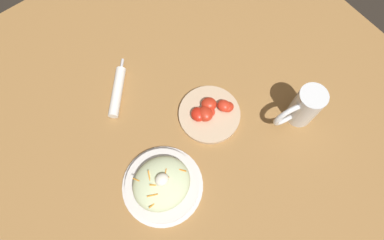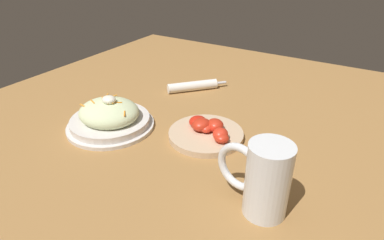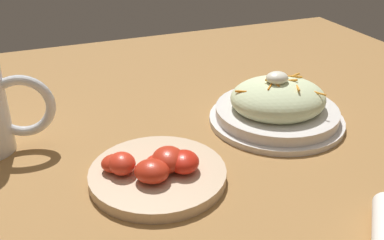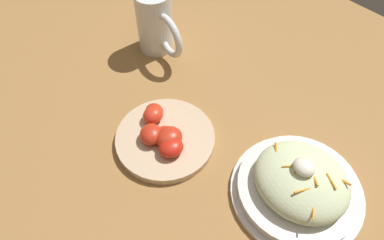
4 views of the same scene
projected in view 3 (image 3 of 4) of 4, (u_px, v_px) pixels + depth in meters
name	position (u px, v px, depth m)	size (l,w,h in m)	color
ground_plane	(199.00, 193.00, 0.60)	(1.43, 1.43, 0.00)	#9E703D
salad_plate	(277.00, 106.00, 0.77)	(0.23, 0.23, 0.09)	silver
tomato_plate	(157.00, 170.00, 0.62)	(0.19, 0.19, 0.05)	#D1B28E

